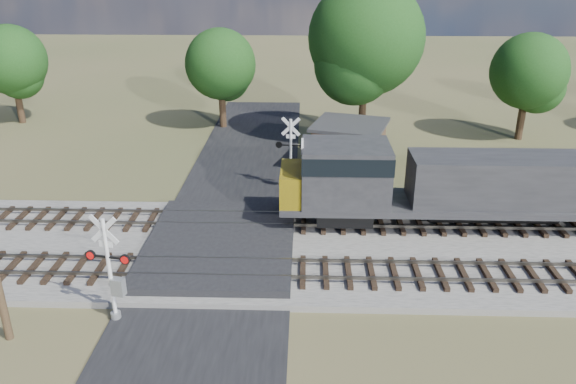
{
  "coord_description": "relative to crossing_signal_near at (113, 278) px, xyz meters",
  "views": [
    {
      "loc": [
        4.02,
        -23.29,
        13.17
      ],
      "look_at": [
        3.22,
        2.0,
        2.49
      ],
      "focal_mm": 35.0,
      "sensor_mm": 36.0,
      "label": 1
    }
  ],
  "objects": [
    {
      "name": "track_near",
      "position": [
        6.33,
        3.2,
        -1.46
      ],
      "size": [
        140.0,
        2.6,
        0.33
      ],
      "color": "black",
      "rests_on": "ballast_bed"
    },
    {
      "name": "ground",
      "position": [
        3.21,
        5.2,
        -1.88
      ],
      "size": [
        160.0,
        160.0,
        0.0
      ],
      "primitive_type": "plane",
      "color": "#434F2A",
      "rests_on": "ground"
    },
    {
      "name": "road",
      "position": [
        3.21,
        5.2,
        -1.84
      ],
      "size": [
        7.0,
        60.0,
        0.08
      ],
      "primitive_type": "cube",
      "color": "black",
      "rests_on": "ground"
    },
    {
      "name": "track_far",
      "position": [
        6.33,
        8.2,
        -1.46
      ],
      "size": [
        140.0,
        2.6,
        0.33
      ],
      "color": "black",
      "rests_on": "ballast_bed"
    },
    {
      "name": "equipment_shed",
      "position": [
        10.16,
        17.42,
        -0.3
      ],
      "size": [
        5.65,
        5.65,
        3.11
      ],
      "rotation": [
        0.0,
        0.0,
        -0.28
      ],
      "color": "#4B3420",
      "rests_on": "ground"
    },
    {
      "name": "ballast_bed",
      "position": [
        13.21,
        5.7,
        -1.73
      ],
      "size": [
        140.0,
        10.0,
        0.3
      ],
      "primitive_type": "cube",
      "color": "gray",
      "rests_on": "ground"
    },
    {
      "name": "crossing_panel",
      "position": [
        3.21,
        5.7,
        -1.56
      ],
      "size": [
        7.0,
        9.0,
        0.62
      ],
      "primitive_type": "cube",
      "color": "#262628",
      "rests_on": "ground"
    },
    {
      "name": "crossing_signal_near",
      "position": [
        0.0,
        0.0,
        0.0
      ],
      "size": [
        1.8,
        0.5,
        4.51
      ],
      "rotation": [
        0.0,
        0.0,
        -0.2
      ],
      "color": "silver",
      "rests_on": "ground"
    },
    {
      "name": "treeline",
      "position": [
        10.09,
        24.91,
        4.69
      ],
      "size": [
        83.18,
        11.34,
        11.92
      ],
      "color": "black",
      "rests_on": "ground"
    },
    {
      "name": "crossing_signal_far",
      "position": [
        6.3,
        13.62,
        0.0
      ],
      "size": [
        1.82,
        0.43,
        4.52
      ],
      "rotation": [
        0.0,
        0.0,
        3.0
      ],
      "color": "silver",
      "rests_on": "ground"
    }
  ]
}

